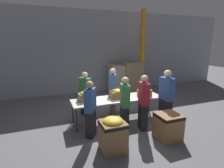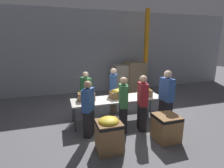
{
  "view_description": "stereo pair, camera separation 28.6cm",
  "coord_description": "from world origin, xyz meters",
  "px_view_note": "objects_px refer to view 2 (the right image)",
  "views": [
    {
      "loc": [
        -2.03,
        -4.89,
        2.45
      ],
      "look_at": [
        -0.14,
        0.16,
        1.18
      ],
      "focal_mm": 28.0,
      "sensor_mm": 36.0,
      "label": 1
    },
    {
      "loc": [
        -1.76,
        -4.98,
        2.45
      ],
      "look_at": [
        -0.14,
        0.16,
        1.18
      ],
      "focal_mm": 28.0,
      "sensor_mm": 36.0,
      "label": 2
    }
  ],
  "objects_px": {
    "volunteer_0": "(88,109)",
    "banana_box_2": "(145,92)",
    "banana_box_0": "(86,95)",
    "volunteer_4": "(166,99)",
    "volunteer_1": "(123,105)",
    "donation_bin_1": "(166,127)",
    "volunteer_3": "(113,91)",
    "banana_box_1": "(116,94)",
    "volunteer_5": "(142,103)",
    "support_pillar": "(146,53)",
    "volunteer_2": "(86,94)",
    "sorting_table": "(118,100)",
    "pallet_stack_0": "(134,77)",
    "pallet_stack_1": "(122,79)",
    "donation_bin_0": "(109,133)"
  },
  "relations": [
    {
      "from": "sorting_table",
      "to": "pallet_stack_0",
      "type": "distance_m",
      "value": 3.47
    },
    {
      "from": "donation_bin_1",
      "to": "pallet_stack_1",
      "type": "relative_size",
      "value": 0.47
    },
    {
      "from": "volunteer_3",
      "to": "pallet_stack_1",
      "type": "height_order",
      "value": "volunteer_3"
    },
    {
      "from": "volunteer_5",
      "to": "support_pillar",
      "type": "relative_size",
      "value": 0.4
    },
    {
      "from": "volunteer_1",
      "to": "banana_box_1",
      "type": "bearing_deg",
      "value": 9.76
    },
    {
      "from": "banana_box_2",
      "to": "support_pillar",
      "type": "bearing_deg",
      "value": 62.01
    },
    {
      "from": "volunteer_1",
      "to": "donation_bin_1",
      "type": "xyz_separation_m",
      "value": [
        0.89,
        -0.77,
        -0.42
      ]
    },
    {
      "from": "donation_bin_1",
      "to": "pallet_stack_1",
      "type": "distance_m",
      "value": 4.49
    },
    {
      "from": "volunteer_2",
      "to": "support_pillar",
      "type": "relative_size",
      "value": 0.38
    },
    {
      "from": "volunteer_1",
      "to": "donation_bin_1",
      "type": "relative_size",
      "value": 2.33
    },
    {
      "from": "volunteer_0",
      "to": "volunteer_5",
      "type": "relative_size",
      "value": 0.95
    },
    {
      "from": "banana_box_1",
      "to": "volunteer_5",
      "type": "xyz_separation_m",
      "value": [
        0.49,
        -0.84,
        -0.09
      ]
    },
    {
      "from": "banana_box_2",
      "to": "volunteer_1",
      "type": "bearing_deg",
      "value": -147.61
    },
    {
      "from": "banana_box_1",
      "to": "volunteer_2",
      "type": "height_order",
      "value": "volunteer_2"
    },
    {
      "from": "banana_box_0",
      "to": "volunteer_1",
      "type": "relative_size",
      "value": 0.32
    },
    {
      "from": "banana_box_2",
      "to": "pallet_stack_0",
      "type": "height_order",
      "value": "pallet_stack_0"
    },
    {
      "from": "support_pillar",
      "to": "pallet_stack_0",
      "type": "xyz_separation_m",
      "value": [
        -0.48,
        0.2,
        -1.24
      ]
    },
    {
      "from": "volunteer_1",
      "to": "volunteer_2",
      "type": "bearing_deg",
      "value": 41.24
    },
    {
      "from": "sorting_table",
      "to": "volunteer_3",
      "type": "xyz_separation_m",
      "value": [
        0.06,
        0.61,
        0.11
      ]
    },
    {
      "from": "banana_box_2",
      "to": "donation_bin_1",
      "type": "relative_size",
      "value": 0.64
    },
    {
      "from": "banana_box_0",
      "to": "banana_box_1",
      "type": "xyz_separation_m",
      "value": [
        0.94,
        -0.07,
        -0.01
      ]
    },
    {
      "from": "volunteer_1",
      "to": "sorting_table",
      "type": "bearing_deg",
      "value": 6.55
    },
    {
      "from": "volunteer_0",
      "to": "volunteer_3",
      "type": "relative_size",
      "value": 0.94
    },
    {
      "from": "donation_bin_0",
      "to": "volunteer_5",
      "type": "bearing_deg",
      "value": 30.03
    },
    {
      "from": "sorting_table",
      "to": "banana_box_1",
      "type": "height_order",
      "value": "banana_box_1"
    },
    {
      "from": "donation_bin_0",
      "to": "volunteer_2",
      "type": "bearing_deg",
      "value": 93.42
    },
    {
      "from": "banana_box_2",
      "to": "volunteer_4",
      "type": "bearing_deg",
      "value": -65.27
    },
    {
      "from": "sorting_table",
      "to": "volunteer_4",
      "type": "xyz_separation_m",
      "value": [
        1.23,
        -0.8,
        0.15
      ]
    },
    {
      "from": "volunteer_0",
      "to": "volunteer_2",
      "type": "height_order",
      "value": "volunteer_0"
    },
    {
      "from": "banana_box_0",
      "to": "volunteer_5",
      "type": "xyz_separation_m",
      "value": [
        1.43,
        -0.91,
        -0.11
      ]
    },
    {
      "from": "volunteer_2",
      "to": "pallet_stack_0",
      "type": "relative_size",
      "value": 0.99
    },
    {
      "from": "sorting_table",
      "to": "volunteer_3",
      "type": "bearing_deg",
      "value": 84.7
    },
    {
      "from": "banana_box_2",
      "to": "volunteer_0",
      "type": "distance_m",
      "value": 2.06
    },
    {
      "from": "volunteer_0",
      "to": "banana_box_2",
      "type": "bearing_deg",
      "value": -40.49
    },
    {
      "from": "support_pillar",
      "to": "banana_box_0",
      "type": "bearing_deg",
      "value": -142.36
    },
    {
      "from": "banana_box_1",
      "to": "sorting_table",
      "type": "bearing_deg",
      "value": -35.89
    },
    {
      "from": "volunteer_3",
      "to": "donation_bin_1",
      "type": "xyz_separation_m",
      "value": [
        0.74,
        -2.11,
        -0.44
      ]
    },
    {
      "from": "banana_box_0",
      "to": "banana_box_2",
      "type": "bearing_deg",
      "value": -5.95
    },
    {
      "from": "volunteer_2",
      "to": "pallet_stack_0",
      "type": "xyz_separation_m",
      "value": [
        2.78,
        2.11,
        0.0
      ]
    },
    {
      "from": "support_pillar",
      "to": "pallet_stack_0",
      "type": "relative_size",
      "value": 2.6
    },
    {
      "from": "banana_box_0",
      "to": "volunteer_0",
      "type": "xyz_separation_m",
      "value": [
        -0.08,
        -0.79,
        -0.14
      ]
    },
    {
      "from": "volunteer_2",
      "to": "support_pillar",
      "type": "height_order",
      "value": "support_pillar"
    },
    {
      "from": "banana_box_0",
      "to": "volunteer_4",
      "type": "xyz_separation_m",
      "value": [
        2.2,
        -0.9,
        -0.06
      ]
    },
    {
      "from": "volunteer_4",
      "to": "pallet_stack_1",
      "type": "distance_m",
      "value": 3.76
    },
    {
      "from": "volunteer_3",
      "to": "support_pillar",
      "type": "relative_size",
      "value": 0.4
    },
    {
      "from": "volunteer_3",
      "to": "volunteer_4",
      "type": "distance_m",
      "value": 1.83
    },
    {
      "from": "support_pillar",
      "to": "donation_bin_0",
      "type": "bearing_deg",
      "value": -126.72
    },
    {
      "from": "pallet_stack_0",
      "to": "volunteer_5",
      "type": "bearing_deg",
      "value": -111.47
    },
    {
      "from": "volunteer_0",
      "to": "volunteer_4",
      "type": "distance_m",
      "value": 2.29
    },
    {
      "from": "volunteer_5",
      "to": "support_pillar",
      "type": "bearing_deg",
      "value": -15.28
    }
  ]
}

